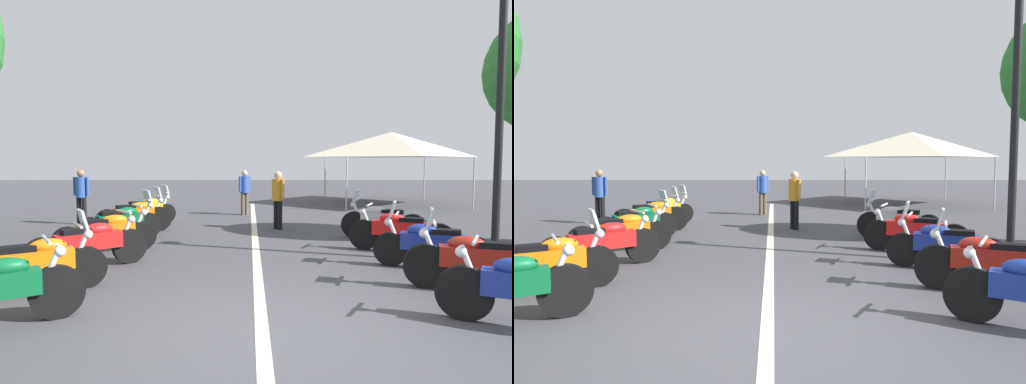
% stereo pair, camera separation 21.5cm
% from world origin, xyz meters
% --- Properties ---
extents(ground_plane, '(80.00, 80.00, 0.00)m').
position_xyz_m(ground_plane, '(0.00, 0.00, 0.00)').
color(ground_plane, '#424247').
extents(lane_centre_stripe, '(20.07, 0.16, 0.01)m').
position_xyz_m(lane_centre_stripe, '(5.14, 0.00, 0.00)').
color(lane_centre_stripe, beige).
rests_on(lane_centre_stripe, ground_plane).
extents(motorcycle_left_row_1, '(1.17, 1.81, 1.21)m').
position_xyz_m(motorcycle_left_row_1, '(1.57, 3.22, 0.47)').
color(motorcycle_left_row_1, black).
rests_on(motorcycle_left_row_1, ground_plane).
extents(motorcycle_left_row_2, '(1.47, 1.80, 1.01)m').
position_xyz_m(motorcycle_left_row_2, '(3.10, 3.00, 0.46)').
color(motorcycle_left_row_2, black).
rests_on(motorcycle_left_row_2, ground_plane).
extents(motorcycle_left_row_3, '(1.25, 1.90, 0.99)m').
position_xyz_m(motorcycle_left_row_3, '(4.47, 3.12, 0.45)').
color(motorcycle_left_row_3, black).
rests_on(motorcycle_left_row_3, ground_plane).
extents(motorcycle_left_row_4, '(1.37, 1.76, 1.21)m').
position_xyz_m(motorcycle_left_row_4, '(5.96, 3.24, 0.47)').
color(motorcycle_left_row_4, black).
rests_on(motorcycle_left_row_4, ground_plane).
extents(motorcycle_left_row_5, '(1.11, 1.87, 1.23)m').
position_xyz_m(motorcycle_left_row_5, '(7.21, 3.22, 0.48)').
color(motorcycle_left_row_5, black).
rests_on(motorcycle_left_row_5, ground_plane).
extents(motorcycle_left_row_6, '(1.29, 1.69, 1.19)m').
position_xyz_m(motorcycle_left_row_6, '(8.69, 3.27, 0.46)').
color(motorcycle_left_row_6, black).
rests_on(motorcycle_left_row_6, ground_plane).
extents(motorcycle_right_row_1, '(0.96, 2.05, 1.23)m').
position_xyz_m(motorcycle_right_row_1, '(1.57, -3.21, 0.48)').
color(motorcycle_right_row_1, black).
rests_on(motorcycle_right_row_1, ground_plane).
extents(motorcycle_right_row_2, '(1.00, 1.96, 1.20)m').
position_xyz_m(motorcycle_right_row_2, '(3.02, -3.11, 0.46)').
color(motorcycle_right_row_2, black).
rests_on(motorcycle_right_row_2, ground_plane).
extents(motorcycle_right_row_3, '(1.10, 2.03, 1.01)m').
position_xyz_m(motorcycle_right_row_3, '(4.48, -3.04, 0.46)').
color(motorcycle_right_row_3, black).
rests_on(motorcycle_right_row_3, ground_plane).
extents(motorcycle_right_row_4, '(1.08, 1.90, 1.23)m').
position_xyz_m(motorcycle_right_row_4, '(5.96, -3.10, 0.48)').
color(motorcycle_right_row_4, black).
rests_on(motorcycle_right_row_4, ground_plane).
extents(street_lamp_twin_globe, '(0.32, 1.22, 5.35)m').
position_xyz_m(street_lamp_twin_globe, '(3.34, -4.45, 3.61)').
color(street_lamp_twin_globe, black).
rests_on(street_lamp_twin_globe, ground_plane).
extents(bystander_0, '(0.46, 0.33, 1.64)m').
position_xyz_m(bystander_0, '(7.74, -0.67, 0.96)').
color(bystander_0, black).
rests_on(bystander_0, ground_plane).
extents(bystander_1, '(0.32, 0.52, 1.67)m').
position_xyz_m(bystander_1, '(8.80, 5.25, 0.97)').
color(bystander_1, black).
rests_on(bystander_1, ground_plane).
extents(bystander_2, '(0.39, 0.41, 1.60)m').
position_xyz_m(bystander_2, '(11.13, 0.31, 0.93)').
color(bystander_2, brown).
rests_on(bystander_2, ground_plane).
extents(event_tent, '(5.55, 5.55, 3.20)m').
position_xyz_m(event_tent, '(15.06, -6.15, 2.65)').
color(event_tent, beige).
rests_on(event_tent, ground_plane).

